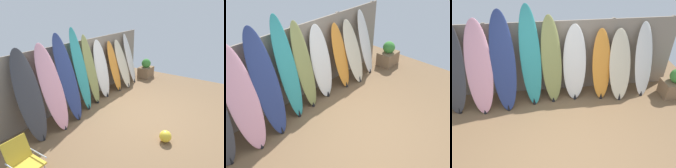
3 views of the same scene
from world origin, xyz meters
TOP-DOWN VIEW (x-y plane):
  - ground at (0.00, 0.00)m, footprint 7.68×7.68m
  - fence_back at (-0.00, 2.01)m, footprint 6.08×0.11m
  - surfboard_pink_1 at (-1.59, 1.52)m, footprint 0.58×0.77m
  - surfboard_navy_2 at (-1.07, 1.54)m, footprint 0.53×0.71m
  - surfboard_teal_3 at (-0.49, 1.64)m, footprint 0.50×0.61m
  - surfboard_olive_4 at (-0.03, 1.68)m, footprint 0.52×0.59m
  - surfboard_white_5 at (0.51, 1.69)m, footprint 0.57×0.53m
  - surfboard_orange_6 at (1.14, 1.65)m, footprint 0.45×0.53m
  - surfboard_cream_7 at (1.58, 1.59)m, footprint 0.52×0.63m
  - surfboard_white_8 at (2.18, 1.66)m, footprint 0.48×0.59m
  - planter_box at (2.96, 1.36)m, footprint 0.59×0.44m

SIDE VIEW (x-z plane):
  - ground at x=0.00m, z-range 0.00..0.00m
  - planter_box at x=2.96m, z-range -0.06..0.67m
  - surfboard_cream_7 at x=1.58m, z-range -0.02..1.61m
  - surfboard_orange_6 at x=1.14m, z-range -0.01..1.63m
  - surfboard_white_8 at x=2.18m, z-range -0.01..1.74m
  - surfboard_white_5 at x=0.51m, z-range -0.01..1.76m
  - fence_back at x=0.00m, z-range 0.00..1.80m
  - surfboard_olive_4 at x=-0.03m, z-range -0.01..1.98m
  - surfboard_pink_1 at x=-1.59m, z-range -0.01..1.99m
  - surfboard_navy_2 at x=-1.07m, z-range -0.01..2.14m
  - surfboard_teal_3 at x=-0.49m, z-range -0.02..2.21m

